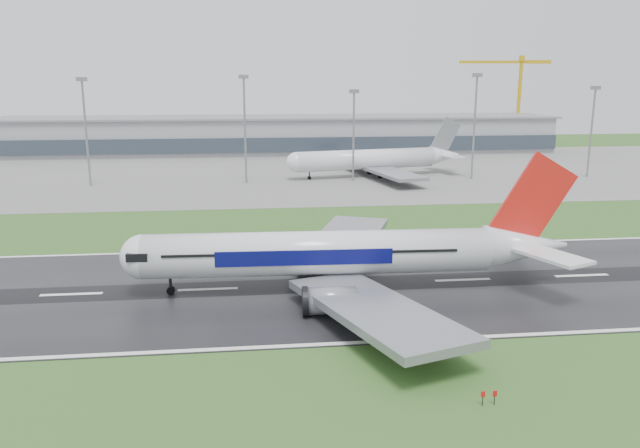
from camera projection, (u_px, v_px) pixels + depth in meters
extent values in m
plane|color=#2A521E|center=(338.00, 285.00, 95.03)|extent=(520.00, 520.00, 0.00)
cube|color=black|center=(338.00, 285.00, 95.02)|extent=(400.00, 45.00, 0.10)
cube|color=slate|center=(288.00, 171.00, 215.97)|extent=(400.00, 130.00, 0.08)
cube|color=gray|center=(280.00, 135.00, 272.32)|extent=(240.00, 36.00, 15.00)
cylinder|color=gray|center=(86.00, 135.00, 181.53)|extent=(0.64, 0.64, 30.90)
cylinder|color=gray|center=(245.00, 132.00, 186.59)|extent=(0.64, 0.64, 31.62)
cylinder|color=gray|center=(353.00, 138.00, 190.77)|extent=(0.64, 0.64, 27.29)
cylinder|color=gray|center=(474.00, 129.00, 194.48)|extent=(0.64, 0.64, 32.16)
cylinder|color=gray|center=(591.00, 134.00, 199.27)|extent=(0.64, 0.64, 28.25)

